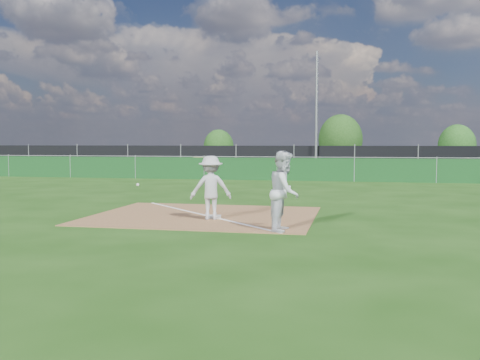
# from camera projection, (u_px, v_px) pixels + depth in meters

# --- Properties ---
(ground) EXTENTS (90.00, 90.00, 0.00)m
(ground) POSITION_uv_depth(u_px,v_px,m) (261.00, 188.00, 23.39)
(ground) COLOR #183F0D
(ground) RESTS_ON ground
(infield_dirt) EXTENTS (6.00, 5.00, 0.02)m
(infield_dirt) POSITION_uv_depth(u_px,v_px,m) (204.00, 216.00, 14.61)
(infield_dirt) COLOR brown
(infield_dirt) RESTS_ON ground
(foul_line) EXTENTS (5.01, 5.01, 0.01)m
(foul_line) POSITION_uv_depth(u_px,v_px,m) (204.00, 215.00, 14.61)
(foul_line) COLOR white
(foul_line) RESTS_ON infield_dirt
(green_fence) EXTENTS (44.00, 0.05, 1.20)m
(green_fence) POSITION_uv_depth(u_px,v_px,m) (277.00, 169.00, 28.22)
(green_fence) COLOR #103C17
(green_fence) RESTS_ON ground
(dirt_mound) EXTENTS (3.38, 2.60, 1.17)m
(dirt_mound) POSITION_uv_depth(u_px,v_px,m) (204.00, 166.00, 32.69)
(dirt_mound) COLOR olive
(dirt_mound) RESTS_ON ground
(black_fence) EXTENTS (46.00, 0.04, 1.80)m
(black_fence) POSITION_uv_depth(u_px,v_px,m) (294.00, 159.00, 36.00)
(black_fence) COLOR black
(black_fence) RESTS_ON ground
(parking_lot) EXTENTS (46.00, 9.00, 0.01)m
(parking_lot) POSITION_uv_depth(u_px,v_px,m) (301.00, 169.00, 40.94)
(parking_lot) COLOR black
(parking_lot) RESTS_ON ground
(light_pole) EXTENTS (0.16, 0.16, 8.00)m
(light_pole) POSITION_uv_depth(u_px,v_px,m) (316.00, 112.00, 35.18)
(light_pole) COLOR slate
(light_pole) RESTS_ON ground
(first_base) EXTENTS (0.40, 0.40, 0.07)m
(first_base) POSITION_uv_depth(u_px,v_px,m) (214.00, 217.00, 14.01)
(first_base) COLOR silver
(first_base) RESTS_ON infield_dirt
(play_at_first) EXTENTS (2.51, 0.92, 1.64)m
(play_at_first) POSITION_uv_depth(u_px,v_px,m) (211.00, 188.00, 13.77)
(play_at_first) COLOR silver
(play_at_first) RESTS_ON infield_dirt
(runner) EXTENTS (0.75, 0.93, 1.82)m
(runner) POSITION_uv_depth(u_px,v_px,m) (284.00, 191.00, 12.04)
(runner) COLOR silver
(runner) RESTS_ON ground
(car_left) EXTENTS (4.49, 3.21, 1.42)m
(car_left) POSITION_uv_depth(u_px,v_px,m) (200.00, 159.00, 41.88)
(car_left) COLOR #9C9FA3
(car_left) RESTS_ON parking_lot
(car_mid) EXTENTS (4.42, 1.57, 1.45)m
(car_mid) POSITION_uv_depth(u_px,v_px,m) (265.00, 159.00, 41.40)
(car_mid) COLOR black
(car_mid) RESTS_ON parking_lot
(car_right) EXTENTS (5.00, 2.83, 1.37)m
(car_right) POSITION_uv_depth(u_px,v_px,m) (351.00, 160.00, 39.30)
(car_right) COLOR black
(car_right) RESTS_ON parking_lot
(tree_left) EXTENTS (2.69, 2.69, 3.18)m
(tree_left) POSITION_uv_depth(u_px,v_px,m) (219.00, 147.00, 47.73)
(tree_left) COLOR #382316
(tree_left) RESTS_ON ground
(tree_mid) EXTENTS (3.72, 3.72, 4.42)m
(tree_mid) POSITION_uv_depth(u_px,v_px,m) (340.00, 139.00, 45.51)
(tree_mid) COLOR #382316
(tree_mid) RESTS_ON ground
(tree_right) EXTENTS (2.94, 2.94, 3.48)m
(tree_right) POSITION_uv_depth(u_px,v_px,m) (457.00, 145.00, 43.09)
(tree_right) COLOR #382316
(tree_right) RESTS_ON ground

